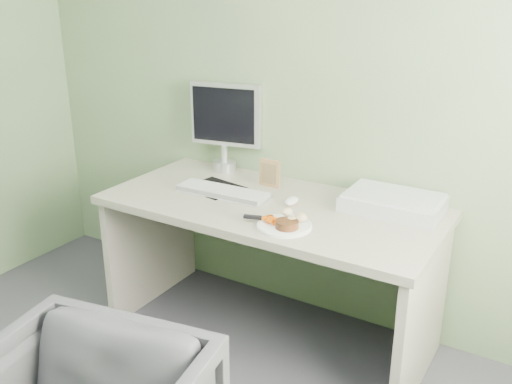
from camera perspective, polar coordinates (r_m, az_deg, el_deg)
The scene contains 14 objects.
wall_back at distance 2.86m, azimuth 5.40°, elevation 12.93°, with size 3.50×3.50×0.00m, color gray.
desk at distance 2.77m, azimuth 1.42°, elevation -4.64°, with size 1.60×0.75×0.73m.
plate at distance 2.44m, azimuth 2.85°, elevation -3.41°, with size 0.24×0.24×0.01m, color white.
steak at distance 2.40m, azimuth 3.11°, elevation -3.25°, with size 0.10×0.10×0.03m, color black.
potato_pile at distance 2.46m, azimuth 4.20°, elevation -2.33°, with size 0.11×0.08×0.06m, color #A3744F.
carrot_heap at distance 2.44m, azimuth 1.61°, elevation -2.64°, with size 0.06×0.05×0.04m, color #FF6805.
steak_knife at distance 2.47m, azimuth 0.41°, elevation -2.61°, with size 0.20×0.08×0.01m.
mousepad at distance 2.89m, azimuth -4.25°, elevation 0.41°, with size 0.26×0.23×0.00m, color black.
keyboard at distance 2.80m, azimuth -3.37°, elevation 0.09°, with size 0.47×0.14×0.02m, color white.
computer_mouse at distance 2.68m, azimuth 3.57°, elevation -0.89°, with size 0.05×0.10×0.03m, color white.
photo_frame at distance 2.89m, azimuth 1.40°, elevation 1.88°, with size 0.11×0.01×0.14m, color #A4814C.
eyedrop_bottle at distance 2.95m, azimuth 2.13°, elevation 1.57°, with size 0.03×0.03×0.08m.
scanner at distance 2.67m, azimuth 13.55°, elevation -1.13°, with size 0.44×0.29×0.07m, color silver.
monitor at distance 3.10m, azimuth -3.06°, elevation 6.99°, with size 0.40×0.14×0.48m.
Camera 1 is at (1.24, -0.55, 1.72)m, focal length 40.00 mm.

